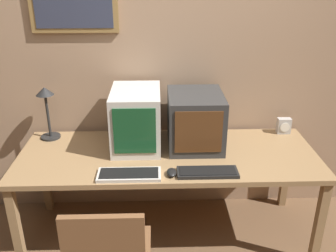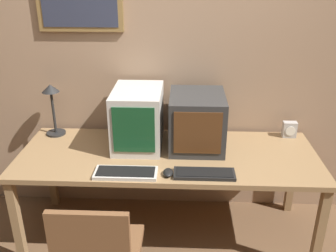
# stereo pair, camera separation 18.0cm
# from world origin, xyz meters

# --- Properties ---
(wall_back) EXTENTS (8.00, 0.08, 2.60)m
(wall_back) POSITION_xyz_m (-0.01, 1.29, 1.30)
(wall_back) COLOR tan
(wall_back) RESTS_ON ground_plane
(desk) EXTENTS (2.11, 0.79, 0.70)m
(desk) POSITION_xyz_m (0.00, 0.84, 0.64)
(desk) COLOR #99754C
(desk) RESTS_ON ground_plane
(monitor_left) EXTENTS (0.34, 0.48, 0.42)m
(monitor_left) POSITION_xyz_m (-0.22, 0.98, 0.92)
(monitor_left) COLOR beige
(monitor_left) RESTS_ON desk
(monitor_right) EXTENTS (0.39, 0.47, 0.39)m
(monitor_right) POSITION_xyz_m (0.20, 0.98, 0.90)
(monitor_right) COLOR #333333
(monitor_right) RESTS_ON desk
(keyboard_main) EXTENTS (0.40, 0.16, 0.03)m
(keyboard_main) POSITION_xyz_m (-0.26, 0.54, 0.72)
(keyboard_main) COLOR beige
(keyboard_main) RESTS_ON desk
(keyboard_side) EXTENTS (0.39, 0.14, 0.03)m
(keyboard_side) POSITION_xyz_m (0.24, 0.55, 0.72)
(keyboard_side) COLOR black
(keyboard_side) RESTS_ON desk
(mouse_near_keyboard) EXTENTS (0.06, 0.10, 0.04)m
(mouse_near_keyboard) POSITION_xyz_m (0.01, 0.54, 0.72)
(mouse_near_keyboard) COLOR black
(mouse_near_keyboard) RESTS_ON desk
(desk_clock) EXTENTS (0.10, 0.06, 0.12)m
(desk_clock) POSITION_xyz_m (0.92, 1.15, 0.76)
(desk_clock) COLOR #B7B2AD
(desk_clock) RESTS_ON desk
(desk_lamp) EXTENTS (0.15, 0.15, 0.41)m
(desk_lamp) POSITION_xyz_m (-0.90, 1.13, 0.98)
(desk_lamp) COLOR black
(desk_lamp) RESTS_ON desk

